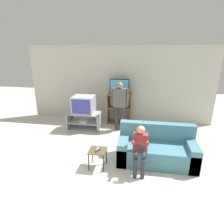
{
  "coord_description": "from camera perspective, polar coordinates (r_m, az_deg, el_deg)",
  "views": [
    {
      "loc": [
        0.84,
        -2.42,
        2.47
      ],
      "look_at": [
        0.07,
        2.18,
        0.9
      ],
      "focal_mm": 30.0,
      "sensor_mm": 36.0,
      "label": 1
    }
  ],
  "objects": [
    {
      "name": "ground_plane",
      "position": [
        3.56,
        -7.7,
        -25.59
      ],
      "size": [
        18.0,
        18.0,
        0.0
      ],
      "primitive_type": "plane",
      "color": "beige"
    },
    {
      "name": "wall_back",
      "position": [
        6.56,
        2.0,
        8.35
      ],
      "size": [
        6.4,
        0.06,
        2.6
      ],
      "color": "beige",
      "rests_on": "ground_plane"
    },
    {
      "name": "tv_stand",
      "position": [
        6.14,
        -8.4,
        -2.63
      ],
      "size": [
        1.03,
        0.57,
        0.54
      ],
      "color": "#A8A8AD",
      "rests_on": "ground_plane"
    },
    {
      "name": "television_main",
      "position": [
        5.98,
        -8.62,
        2.28
      ],
      "size": [
        0.66,
        0.57,
        0.54
      ],
      "color": "#B2B2B7",
      "rests_on": "tv_stand"
    },
    {
      "name": "media_shelf",
      "position": [
        6.45,
        2.34,
        1.15
      ],
      "size": [
        0.84,
        0.45,
        1.05
      ],
      "color": "#8E6642",
      "rests_on": "ground_plane"
    },
    {
      "name": "television_flat",
      "position": [
        6.26,
        2.28,
        7.68
      ],
      "size": [
        0.65,
        0.2,
        0.5
      ],
      "color": "black",
      "rests_on": "media_shelf"
    },
    {
      "name": "snack_table",
      "position": [
        4.13,
        -4.4,
        -12.32
      ],
      "size": [
        0.37,
        0.37,
        0.42
      ],
      "color": "brown",
      "rests_on": "ground_plane"
    },
    {
      "name": "remote_control_black",
      "position": [
        4.06,
        -4.38,
        -11.66
      ],
      "size": [
        0.09,
        0.15,
        0.02
      ],
      "primitive_type": "cube",
      "rotation": [
        0.0,
        0.0,
        -0.39
      ],
      "color": "#232328",
      "rests_on": "snack_table"
    },
    {
      "name": "remote_control_white",
      "position": [
        4.13,
        -4.43,
        -11.11
      ],
      "size": [
        0.06,
        0.15,
        0.02
      ],
      "primitive_type": "cube",
      "rotation": [
        0.0,
        0.0,
        -0.14
      ],
      "color": "gray",
      "rests_on": "snack_table"
    },
    {
      "name": "couch",
      "position": [
        4.47,
        13.34,
        -11.07
      ],
      "size": [
        1.72,
        0.8,
        0.84
      ],
      "color": "teal",
      "rests_on": "ground_plane"
    },
    {
      "name": "person_standing_adult",
      "position": [
        5.77,
        2.35,
        3.1
      ],
      "size": [
        0.53,
        0.2,
        1.53
      ],
      "color": "#2D2D33",
      "rests_on": "ground_plane"
    },
    {
      "name": "person_seated_child",
      "position": [
        3.9,
        8.56,
        -10.27
      ],
      "size": [
        0.33,
        0.43,
        1.01
      ],
      "color": "#2D2D38",
      "rests_on": "ground_plane"
    }
  ]
}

